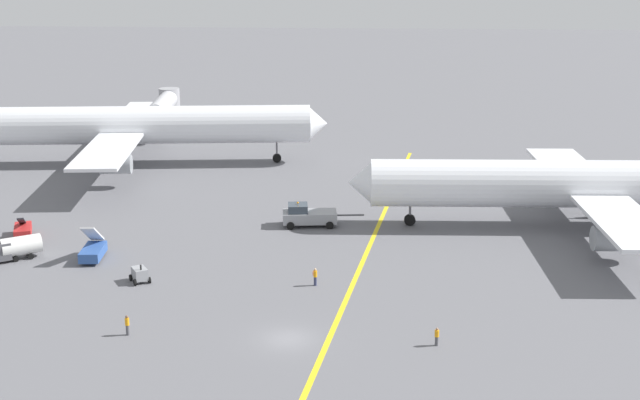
% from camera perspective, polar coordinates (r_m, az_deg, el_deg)
% --- Properties ---
extents(ground_plane, '(600.00, 600.00, 0.00)m').
position_cam_1_polar(ground_plane, '(72.44, -2.11, -9.05)').
color(ground_plane, slate).
extents(taxiway_stripe, '(15.09, 119.17, 0.01)m').
position_cam_1_polar(taxiway_stripe, '(81.28, 1.87, -6.18)').
color(taxiway_stripe, yellow).
rests_on(taxiway_stripe, ground).
extents(airliner_at_gate_left, '(55.51, 49.35, 16.97)m').
position_cam_1_polar(airliner_at_gate_left, '(132.06, -11.81, 4.78)').
color(airliner_at_gate_left, white).
rests_on(airliner_at_gate_left, ground).
extents(airliner_being_pushed, '(51.65, 42.61, 15.42)m').
position_cam_1_polar(airliner_being_pushed, '(103.58, 16.43, 0.97)').
color(airliner_being_pushed, white).
rests_on(airliner_being_pushed, ground).
extents(pushback_tug, '(9.54, 3.79, 2.89)m').
position_cam_1_polar(pushback_tug, '(100.71, -0.80, -1.01)').
color(pushback_tug, gray).
rests_on(pushback_tug, ground).
extents(gse_belt_loader_portside, '(3.08, 5.04, 3.02)m').
position_cam_1_polar(gse_belt_loader_portside, '(102.36, -18.86, -1.85)').
color(gse_belt_loader_portside, red).
rests_on(gse_belt_loader_portside, ground).
extents(gse_stair_truck_yellow, '(2.40, 4.77, 4.06)m').
position_cam_1_polar(gse_stair_truck_yellow, '(92.79, -14.62, -3.18)').
color(gse_stair_truck_yellow, '#2D5199').
rests_on(gse_stair_truck_yellow, ground).
extents(gse_gpu_cart_small, '(2.47, 2.63, 1.90)m').
position_cam_1_polar(gse_gpu_cart_small, '(85.68, -11.71, -4.76)').
color(gse_gpu_cart_small, gray).
rests_on(gse_gpu_cart_small, ground).
extents(gse_fuel_bowser_stubby, '(5.10, 4.33, 2.40)m').
position_cam_1_polar(gse_fuel_bowser_stubby, '(94.99, -19.27, -2.93)').
color(gse_fuel_bowser_stubby, silver).
rests_on(gse_fuel_bowser_stubby, ground).
extents(ground_crew_marshaller_foreground, '(0.36, 0.36, 1.54)m').
position_cam_1_polar(ground_crew_marshaller_foreground, '(71.53, 7.64, -8.83)').
color(ground_crew_marshaller_foreground, '#4C4C51').
rests_on(ground_crew_marshaller_foreground, ground).
extents(ground_crew_wing_walker_right, '(0.36, 0.36, 1.74)m').
position_cam_1_polar(ground_crew_wing_walker_right, '(74.42, -12.49, -7.97)').
color(ground_crew_wing_walker_right, '#4C4C51').
rests_on(ground_crew_wing_walker_right, ground).
extents(ground_crew_ramp_agent_by_cones, '(0.42, 0.42, 1.73)m').
position_cam_1_polar(ground_crew_ramp_agent_by_cones, '(82.97, -0.31, -5.02)').
color(ground_crew_ramp_agent_by_cones, '#2D3351').
rests_on(ground_crew_ramp_agent_by_cones, ground).
extents(jet_bridge, '(5.13, 18.63, 6.11)m').
position_cam_1_polar(jet_bridge, '(159.53, -10.14, 6.22)').
color(jet_bridge, '#B7B7BC').
rests_on(jet_bridge, ground).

